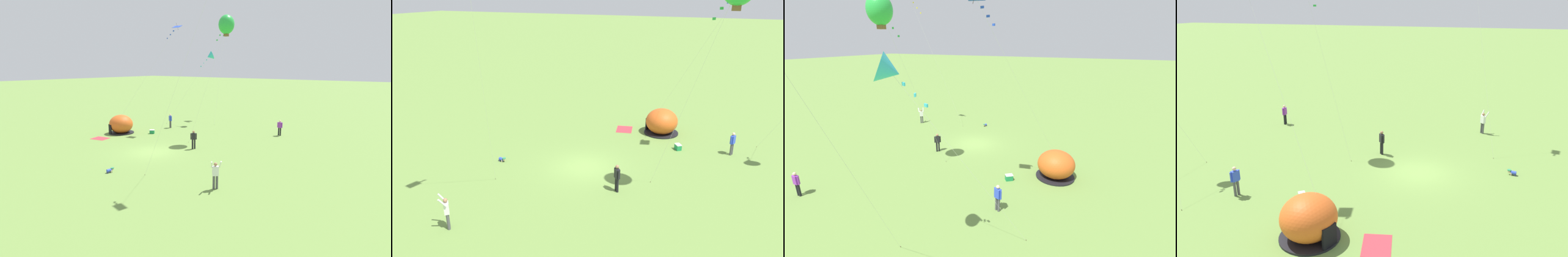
% 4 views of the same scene
% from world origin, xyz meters
% --- Properties ---
extents(ground_plane, '(300.00, 300.00, 0.00)m').
position_xyz_m(ground_plane, '(0.00, 0.00, 0.00)').
color(ground_plane, olive).
extents(popup_tent, '(2.81, 2.81, 2.10)m').
position_xyz_m(popup_tent, '(-8.40, 3.43, 1.00)').
color(popup_tent, '#D8591E').
rests_on(popup_tent, ground).
extents(picnic_blanket, '(1.94, 1.64, 0.01)m').
position_xyz_m(picnic_blanket, '(-8.07, 0.34, 0.01)').
color(picnic_blanket, '#CC333D').
rests_on(picnic_blanket, ground).
extents(cooler_box, '(0.64, 0.61, 0.44)m').
position_xyz_m(cooler_box, '(-5.42, 5.37, 0.22)').
color(cooler_box, '#1E8C4C').
rests_on(cooler_box, ground).
extents(toddler_crawling, '(0.31, 0.55, 0.32)m').
position_xyz_m(toddler_crawling, '(1.39, -5.58, 0.18)').
color(toddler_crawling, blue).
rests_on(toddler_crawling, ground).
extents(person_watching_sky, '(0.55, 0.37, 1.72)m').
position_xyz_m(person_watching_sky, '(-5.97, 9.10, 0.96)').
color(person_watching_sky, '#4C4C51').
rests_on(person_watching_sky, ground).
extents(person_flying_kite, '(0.71, 0.69, 1.89)m').
position_xyz_m(person_flying_kite, '(9.09, -3.50, 1.00)').
color(person_flying_kite, '#4C4C51').
rests_on(person_flying_kite, ground).
extents(person_strolling, '(0.59, 0.25, 1.72)m').
position_xyz_m(person_strolling, '(6.46, 13.16, 0.96)').
color(person_strolling, black).
rests_on(person_strolling, ground).
extents(person_far_back, '(0.47, 0.43, 1.72)m').
position_xyz_m(person_far_back, '(2.28, 3.11, 0.96)').
color(person_far_back, black).
rests_on(person_far_back, ground).
extents(kite_yellow, '(4.83, 3.25, 14.27)m').
position_xyz_m(kite_yellow, '(7.90, -1.81, 13.39)').
color(kite_yellow, silver).
rests_on(kite_yellow, ground).
extents(kite_blue, '(4.94, 7.11, 12.20)m').
position_xyz_m(kite_blue, '(-4.50, 8.45, 11.43)').
color(kite_blue, silver).
rests_on(kite_blue, ground).
extents(kite_green, '(2.62, 4.61, 12.47)m').
position_xyz_m(kite_green, '(2.23, 8.52, 11.52)').
color(kite_green, silver).
rests_on(kite_green, ground).
extents(kite_cyan, '(4.92, 4.76, 9.38)m').
position_xyz_m(kite_cyan, '(-4.08, 14.81, 8.74)').
color(kite_cyan, silver).
rests_on(kite_cyan, ground).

